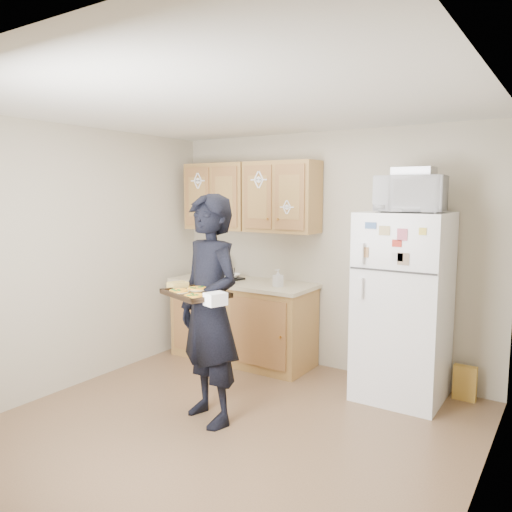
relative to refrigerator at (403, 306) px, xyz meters
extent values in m
plane|color=brown|center=(-0.95, -1.43, -0.85)|extent=(3.60, 3.60, 0.00)
plane|color=silver|center=(-0.95, -1.43, 1.65)|extent=(3.60, 3.60, 0.00)
cube|color=#B4A992|center=(-0.95, 0.37, 0.40)|extent=(3.60, 0.04, 2.50)
cube|color=#B4A992|center=(-2.75, -1.43, 0.40)|extent=(0.04, 3.60, 2.50)
cube|color=#B4A992|center=(0.85, -1.43, 0.40)|extent=(0.04, 3.60, 2.50)
cube|color=white|center=(0.00, 0.00, 0.00)|extent=(0.75, 0.70, 1.70)
cube|color=olive|center=(-1.80, 0.05, -0.42)|extent=(1.60, 0.60, 0.86)
cube|color=beige|center=(-1.80, 0.05, 0.03)|extent=(1.64, 0.64, 0.04)
cube|color=olive|center=(-2.20, 0.18, 0.98)|extent=(0.80, 0.33, 0.75)
cube|color=olive|center=(-1.38, 0.18, 0.98)|extent=(0.80, 0.33, 0.75)
cube|color=gold|center=(0.52, 0.24, -0.69)|extent=(0.20, 0.07, 0.32)
imported|color=black|center=(-1.17, -1.33, 0.08)|extent=(0.79, 0.64, 1.86)
cube|color=black|center=(-1.07, -1.61, 0.27)|extent=(0.57, 0.49, 0.04)
cylinder|color=yellow|center=(-1.20, -1.65, 0.29)|extent=(0.16, 0.16, 0.02)
cylinder|color=yellow|center=(-0.99, -1.72, 0.29)|extent=(0.16, 0.16, 0.02)
cylinder|color=yellow|center=(-1.15, -1.50, 0.29)|extent=(0.16, 0.16, 0.02)
imported|color=white|center=(0.04, -0.05, 1.01)|extent=(0.61, 0.44, 0.32)
cube|color=silver|center=(0.06, -0.02, 1.20)|extent=(0.34, 0.24, 0.07)
cube|color=black|center=(-2.06, 0.05, 0.13)|extent=(0.46, 0.38, 0.16)
imported|color=white|center=(-1.95, 0.05, 0.09)|extent=(0.22, 0.22, 0.05)
imported|color=white|center=(-1.30, -0.02, 0.14)|extent=(0.10, 0.10, 0.18)
camera|label=1|loc=(1.29, -4.42, 1.02)|focal=35.00mm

